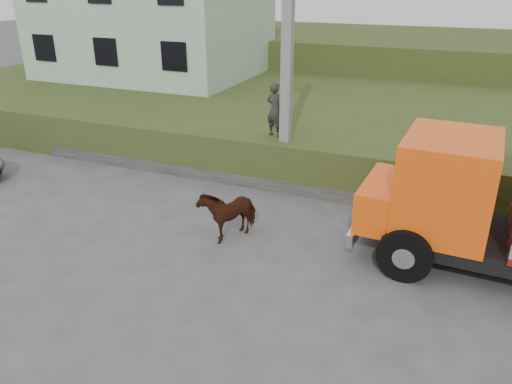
% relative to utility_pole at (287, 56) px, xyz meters
% --- Properties ---
extents(ground, '(120.00, 120.00, 0.00)m').
position_rel_utility_pole_xyz_m(ground, '(1.00, -4.60, -4.08)').
color(ground, '#474749').
rests_on(ground, ground).
extents(embankment, '(40.00, 12.00, 1.50)m').
position_rel_utility_pole_xyz_m(embankment, '(1.00, 5.40, -3.33)').
color(embankment, '#294E1A').
rests_on(embankment, ground).
extents(embankment_far, '(40.00, 12.00, 3.00)m').
position_rel_utility_pole_xyz_m(embankment_far, '(1.00, 17.40, -2.58)').
color(embankment_far, '#294E1A').
rests_on(embankment_far, ground).
extents(retaining_strip, '(16.00, 0.50, 0.40)m').
position_rel_utility_pole_xyz_m(retaining_strip, '(-1.00, -0.40, -3.88)').
color(retaining_strip, '#595651').
rests_on(retaining_strip, ground).
extents(building, '(10.00, 8.00, 6.00)m').
position_rel_utility_pole_xyz_m(building, '(-10.00, 8.40, 0.42)').
color(building, '#AFCDAF').
rests_on(building, embankment).
extents(utility_pole, '(1.20, 0.30, 8.00)m').
position_rel_utility_pole_xyz_m(utility_pole, '(0.00, 0.00, 0.00)').
color(utility_pole, gray).
rests_on(utility_pole, ground).
extents(cow, '(1.29, 1.72, 1.33)m').
position_rel_utility_pole_xyz_m(cow, '(-0.22, -3.67, -3.41)').
color(cow, '#33190C').
rests_on(cow, ground).
extents(pedestrian, '(0.72, 0.58, 1.71)m').
position_rel_utility_pole_xyz_m(pedestrian, '(-0.49, 0.37, -1.72)').
color(pedestrian, '#2B2826').
rests_on(pedestrian, embankment).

